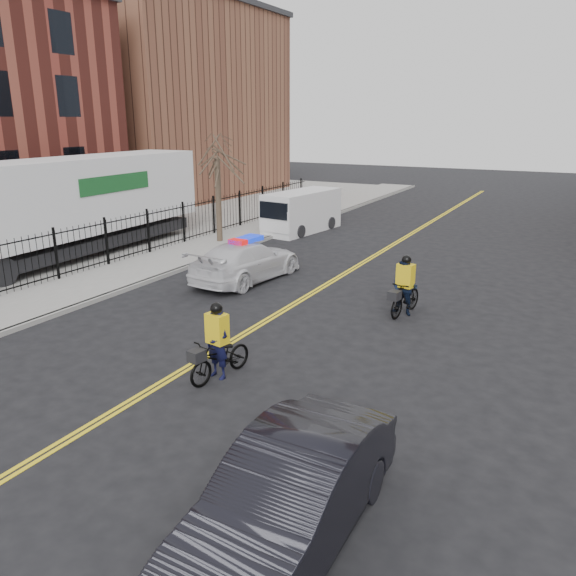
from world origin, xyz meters
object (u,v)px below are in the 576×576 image
at_px(cyclist_far, 404,291).
at_px(semi_trailer, 75,202).
at_px(police_cruiser, 247,261).
at_px(cargo_van, 300,212).
at_px(cyclist_near, 218,352).
at_px(dark_sedan, 290,495).

bearing_deg(cyclist_far, semi_trailer, -173.74).
bearing_deg(police_cruiser, semi_trailer, 6.29).
height_order(police_cruiser, cargo_van, cargo_van).
relative_size(cyclist_near, cyclist_far, 1.02).
height_order(semi_trailer, cyclist_far, semi_trailer).
distance_m(cyclist_near, cyclist_far, 6.93).
relative_size(dark_sedan, cargo_van, 0.89).
bearing_deg(cyclist_near, semi_trailer, 160.18).
relative_size(police_cruiser, dark_sedan, 1.12).
height_order(dark_sedan, cyclist_near, cyclist_near).
distance_m(police_cruiser, cargo_van, 9.87).
distance_m(dark_sedan, cyclist_near, 5.70).
xyz_separation_m(semi_trailer, cyclist_near, (12.58, -7.19, -1.80)).
xyz_separation_m(dark_sedan, cargo_van, (-10.56, 20.94, 0.28)).
distance_m(police_cruiser, cyclist_near, 8.40).
bearing_deg(dark_sedan, cyclist_near, 134.83).
relative_size(police_cruiser, semi_trailer, 0.38).
xyz_separation_m(dark_sedan, cyclist_far, (-1.54, 10.44, -0.03)).
height_order(cyclist_near, cyclist_far, cyclist_far).
height_order(dark_sedan, semi_trailer, semi_trailer).
bearing_deg(cyclist_far, dark_sedan, -72.57).
distance_m(cargo_van, semi_trailer, 11.59).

